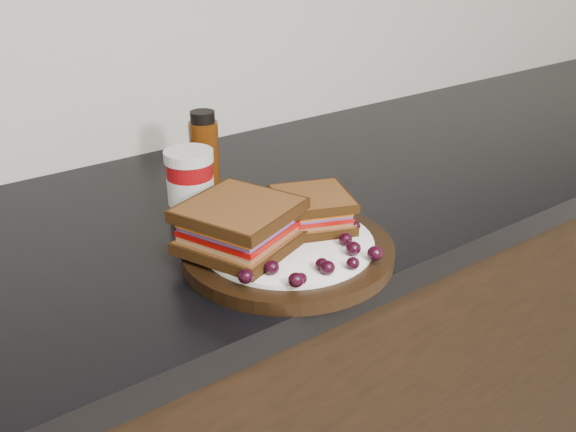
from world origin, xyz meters
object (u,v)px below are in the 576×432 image
plate (288,251)px  sandwich_left (240,226)px  condiment_jar (191,185)px  oil_bottle (204,151)px

plate → sandwich_left: size_ratio=2.15×
sandwich_left → condiment_jar: (0.02, 0.16, -0.00)m
plate → sandwich_left: (-0.06, 0.02, 0.04)m
condiment_jar → oil_bottle: size_ratio=0.80×
sandwich_left → condiment_jar: size_ratio=1.24×
oil_bottle → plate: bearing=-96.4°
sandwich_left → oil_bottle: size_ratio=1.00×
oil_bottle → sandwich_left: bearing=-110.0°
condiment_jar → oil_bottle: 0.11m
condiment_jar → sandwich_left: bearing=-95.8°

